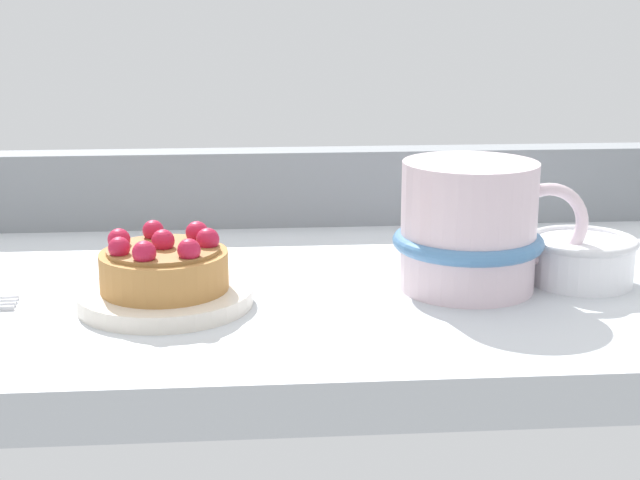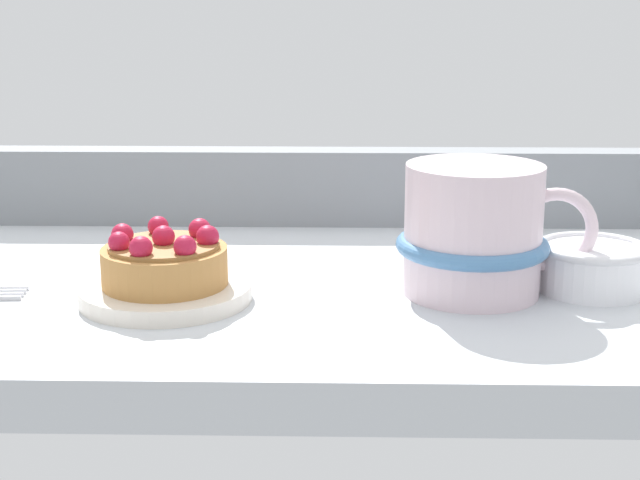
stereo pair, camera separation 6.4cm
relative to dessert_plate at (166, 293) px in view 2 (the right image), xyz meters
The scene contains 6 objects.
ground_plane 9.19cm from the dessert_plate, 34.96° to the left, with size 71.68×38.05×3.15cm, color silver.
window_rail_back 23.77cm from the dessert_plate, 71.91° to the left, with size 70.25×3.42×6.70cm, color gray.
dessert_plate is the anchor object (origin of this frame).
raspberry_tart 2.23cm from the dessert_plate, 36.58° to the right, with size 8.49×8.49×4.10cm.
coffee_mug 21.54cm from the dessert_plate, ahead, with size 13.83×10.53×9.05cm.
sugar_bowl 29.56cm from the dessert_plate, ahead, with size 7.77×7.77×3.42cm.
Camera 2 is at (4.56, -66.30, 20.36)cm, focal length 53.34 mm.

